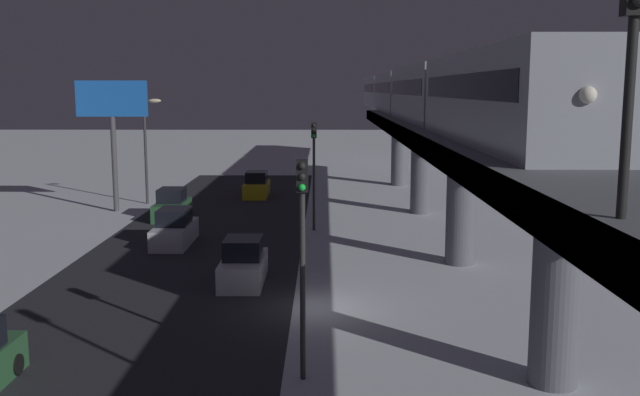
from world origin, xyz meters
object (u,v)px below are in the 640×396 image
object	(u,v)px
subway_train	(410,92)
traffic_light_mid	(314,160)
sedan_white	(175,230)
traffic_light_near	(302,238)
rail_signal	(633,41)
sedan_white_2	(243,265)
sedan_yellow	(257,186)
commercial_billboard	(112,112)
sedan_green_2	(172,206)

from	to	relation	value
subway_train	traffic_light_mid	bearing A→B (deg)	61.66
sedan_white	traffic_light_near	distance (m)	19.80
rail_signal	traffic_light_mid	xyz separation A→B (m)	(5.29, -30.48, -4.86)
sedan_white	sedan_white_2	size ratio (longest dim) A/B	1.11
rail_signal	sedan_white	distance (m)	30.63
subway_train	sedan_white	xyz separation A→B (m)	(14.64, 17.14, -7.31)
traffic_light_near	sedan_yellow	bearing A→B (deg)	-82.43
sedan_white_2	commercial_billboard	size ratio (longest dim) A/B	0.47
subway_train	sedan_white	bearing A→B (deg)	49.49
sedan_white	commercial_billboard	bearing A→B (deg)	-59.19
sedan_white	traffic_light_near	xyz separation A→B (m)	(-7.50, 18.01, 3.40)
subway_train	sedan_yellow	xyz separation A→B (m)	(11.84, -0.21, -7.31)
rail_signal	traffic_light_mid	size ratio (longest dim) A/B	0.62
sedan_yellow	sedan_white	bearing A→B (deg)	-99.17
sedan_green_2	traffic_light_near	size ratio (longest dim) A/B	0.67
rail_signal	commercial_billboard	bearing A→B (deg)	-62.82
sedan_yellow	sedan_white_2	distance (m)	25.08
sedan_yellow	traffic_light_near	bearing A→B (deg)	-82.43
rail_signal	sedan_green_2	size ratio (longest dim) A/B	0.93
traffic_light_mid	commercial_billboard	distance (m)	15.42
rail_signal	traffic_light_near	size ratio (longest dim) A/B	0.62
commercial_billboard	sedan_yellow	bearing A→B (deg)	-142.48
sedan_green_2	traffic_light_near	bearing A→B (deg)	109.84
subway_train	traffic_light_near	world-z (taller)	subway_train
sedan_green_2	rail_signal	bearing A→B (deg)	113.01
rail_signal	sedan_yellow	bearing A→B (deg)	-77.19
commercial_billboard	sedan_green_2	bearing A→B (deg)	148.96
sedan_white_2	traffic_light_mid	world-z (taller)	traffic_light_mid
sedan_green_2	sedan_white_2	bearing A→B (deg)	112.52
subway_train	commercial_billboard	bearing A→B (deg)	17.84
subway_train	rail_signal	size ratio (longest dim) A/B	18.52
sedan_white	sedan_white_2	world-z (taller)	same
sedan_yellow	traffic_light_mid	distance (m)	14.65
rail_signal	sedan_white	world-z (taller)	rail_signal
sedan_white	commercial_billboard	world-z (taller)	commercial_billboard
sedan_white_2	commercial_billboard	bearing A→B (deg)	120.88
sedan_green_2	traffic_light_mid	distance (m)	10.63
sedan_white	traffic_light_mid	bearing A→B (deg)	-152.53
rail_signal	sedan_yellow	size ratio (longest dim) A/B	0.91
sedan_yellow	sedan_green_2	world-z (taller)	same
sedan_white_2	sedan_green_2	xyz separation A→B (m)	(6.40, -15.43, 0.00)
sedan_white	sedan_green_2	size ratio (longest dim) A/B	1.08
subway_train	rail_signal	xyz separation A→B (m)	(1.86, 43.72, 0.95)
rail_signal	sedan_white	size ratio (longest dim) A/B	0.86
sedan_yellow	traffic_light_mid	world-z (taller)	traffic_light_mid
traffic_light_near	sedan_green_2	bearing A→B (deg)	-70.16
sedan_green_2	commercial_billboard	size ratio (longest dim) A/B	0.48
subway_train	commercial_billboard	world-z (taller)	subway_train
rail_signal	sedan_white_2	world-z (taller)	rail_signal
rail_signal	subway_train	bearing A→B (deg)	-92.43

